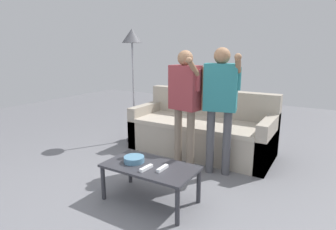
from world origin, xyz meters
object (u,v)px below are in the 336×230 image
Objects in this scene: floor_lamp at (132,45)px; game_remote_wand_near at (162,168)px; game_remote_nunchuk at (139,160)px; game_remote_wand_far at (146,168)px; player_right at (220,97)px; player_center at (185,97)px; coffee_table at (150,170)px; snack_bowl at (134,159)px; couch at (202,131)px.

floor_lamp is 2.45m from game_remote_wand_near.
game_remote_nunchuk reaches higher than game_remote_wand_far.
game_remote_nunchuk is at bearing 173.34° from game_remote_wand_near.
player_right is at bearing 73.05° from game_remote_wand_far.
floor_lamp is 2.42m from game_remote_wand_far.
coffee_table is at bearing -84.77° from player_center.
game_remote_nunchuk is (0.04, 0.03, -0.01)m from snack_bowl.
floor_lamp is 1.22× the size of player_center.
game_remote_wand_far is (0.18, -0.11, -0.01)m from game_remote_nunchuk.
player_center is 1.09m from game_remote_wand_near.
couch is 12.41× the size of game_remote_wand_far.
snack_bowl is 1.25m from player_right.
couch is 1.59m from game_remote_nunchuk.
game_remote_nunchuk reaches higher than game_remote_wand_near.
floor_lamp reaches higher than coffee_table.
game_remote_nunchuk is 1.03m from player_center.
coffee_table is at bearing 3.29° from snack_bowl.
player_center reaches higher than coffee_table.
floor_lamp is (-1.36, 1.50, 1.25)m from coffee_table.
player_center is (0.07, 0.87, 0.54)m from game_remote_nunchuk.
snack_bowl is at bearing -52.39° from floor_lamp.
game_remote_wand_near is at bearing -6.66° from game_remote_nunchuk.
player_center is 9.29× the size of game_remote_wand_near.
coffee_table is at bearing -47.91° from floor_lamp.
floor_lamp is 11.34× the size of game_remote_wand_near.
snack_bowl is 2.24m from floor_lamp.
player_center is at bearing 95.23° from coffee_table.
player_right is (1.70, -0.53, -0.61)m from floor_lamp.
game_remote_nunchuk reaches higher than coffee_table.
player_center is 1.13m from game_remote_wand_far.
coffee_table is 10.65× the size of game_remote_nunchuk.
coffee_table is at bearing 172.58° from game_remote_wand_near.
game_remote_wand_far is (0.17, -1.70, 0.09)m from couch.
game_remote_wand_far is (0.10, -0.98, -0.55)m from player_center.
game_remote_nunchuk is (-0.01, -1.58, 0.10)m from couch.
coffee_table is 0.51× the size of floor_lamp.
coffee_table is 0.21m from snack_bowl.
game_remote_wand_near is at bearing -45.13° from floor_lamp.
game_remote_nunchuk is 0.05× the size of floor_lamp.
couch is 1.03m from player_right.
game_remote_nunchuk is (-0.15, 0.02, 0.07)m from coffee_table.
floor_lamp is at bearing 128.96° from game_remote_nunchuk.
coffee_table is 4.44× the size of snack_bowl.
player_center is (1.28, -0.62, -0.63)m from floor_lamp.
snack_bowl is 0.11× the size of floor_lamp.
player_center is 0.44m from player_right.
coffee_table is 0.12m from game_remote_wand_far.
couch is 0.96m from player_center.
coffee_table is 5.77× the size of game_remote_wand_near.
player_center is 9.03× the size of game_remote_wand_far.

